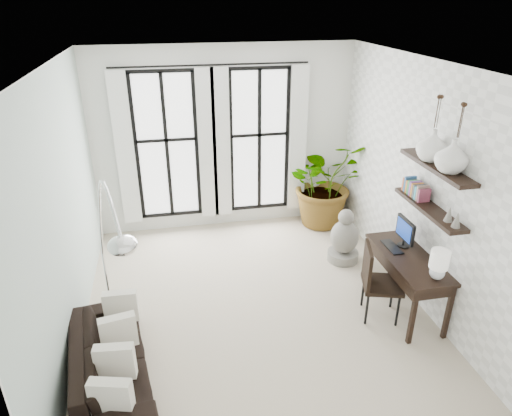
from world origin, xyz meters
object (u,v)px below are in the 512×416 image
object	(u,v)px
sofa	(110,363)
arc_lamp	(107,220)
desk	(410,263)
desk_chair	(376,278)
plant	(325,182)
buddha	(344,239)

from	to	relation	value
sofa	arc_lamp	xyz separation A→B (m)	(0.10, 0.63, 1.41)
desk	desk_chair	distance (m)	0.48
plant	arc_lamp	xyz separation A→B (m)	(-3.46, -2.64, 0.88)
plant	arc_lamp	distance (m)	4.43
plant	arc_lamp	world-z (taller)	arc_lamp
plant	desk	world-z (taller)	plant
buddha	desk	bearing A→B (deg)	-77.59
buddha	arc_lamp	bearing A→B (deg)	-158.63
sofa	desk	xyz separation A→B (m)	(3.74, 0.53, 0.47)
desk	desk_chair	size ratio (longest dim) A/B	1.36
sofa	plant	distance (m)	4.86
plant	sofa	bearing A→B (deg)	-137.47
sofa	desk	bearing A→B (deg)	-90.44
desk_chair	buddha	bearing A→B (deg)	100.75
arc_lamp	desk	bearing A→B (deg)	-1.55
desk_chair	arc_lamp	world-z (taller)	arc_lamp
desk	arc_lamp	distance (m)	3.76
desk	buddha	world-z (taller)	desk
plant	arc_lamp	bearing A→B (deg)	-142.65
arc_lamp	desk_chair	bearing A→B (deg)	-1.65
sofa	plant	size ratio (longest dim) A/B	1.20
desk	buddha	xyz separation A→B (m)	(-0.31, 1.40, -0.39)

